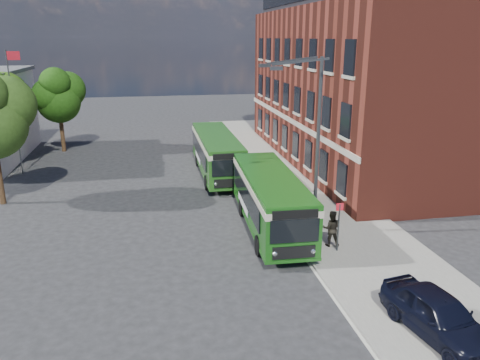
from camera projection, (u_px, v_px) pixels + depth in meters
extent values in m
plane|color=#242427|center=(209.00, 228.00, 25.19)|extent=(120.00, 120.00, 0.00)
cube|color=gray|center=(291.00, 178.00, 33.92)|extent=(6.00, 48.00, 0.15)
cube|color=beige|center=(250.00, 181.00, 33.40)|extent=(0.12, 48.00, 0.01)
cube|color=maroon|center=(364.00, 88.00, 37.18)|extent=(12.00, 26.00, 12.00)
cube|color=beige|center=(290.00, 120.00, 36.82)|extent=(0.12, 26.00, 0.35)
cylinder|color=#3A3D3F|center=(14.00, 114.00, 33.87)|extent=(0.10, 0.10, 9.00)
cube|color=#AB1320|center=(13.00, 56.00, 32.75)|extent=(0.90, 0.02, 0.60)
cylinder|color=#3A3D3F|center=(313.00, 233.00, 24.19)|extent=(0.44, 0.44, 0.30)
cylinder|color=#3A3D3F|center=(317.00, 151.00, 22.91)|extent=(0.18, 0.18, 9.00)
cube|color=#3A3D3F|center=(300.00, 62.00, 20.87)|extent=(2.58, 0.46, 0.37)
cube|color=#3A3D3F|center=(293.00, 60.00, 22.00)|extent=(2.58, 0.46, 0.37)
cube|color=#3A3D3F|center=(276.00, 68.00, 20.27)|extent=(0.55, 0.22, 0.16)
cube|color=#3A3D3F|center=(265.00, 66.00, 22.30)|extent=(0.55, 0.22, 0.16)
cylinder|color=#3A3D3F|center=(338.00, 229.00, 21.87)|extent=(0.08, 0.08, 2.50)
cube|color=red|center=(340.00, 207.00, 21.55)|extent=(0.35, 0.04, 0.35)
cube|color=#185514|center=(270.00, 197.00, 24.59)|extent=(2.85, 9.85, 2.45)
cube|color=#185514|center=(270.00, 220.00, 24.97)|extent=(2.89, 9.89, 0.14)
cube|color=black|center=(245.00, 194.00, 24.66)|extent=(0.37, 7.97, 1.10)
cube|color=black|center=(293.00, 192.00, 25.02)|extent=(0.37, 7.97, 1.10)
cube|color=beige|center=(271.00, 182.00, 24.35)|extent=(2.91, 9.91, 0.32)
cube|color=#185514|center=(271.00, 176.00, 24.25)|extent=(2.75, 9.75, 0.12)
cube|color=black|center=(295.00, 231.00, 19.90)|extent=(2.15, 0.16, 1.05)
cube|color=black|center=(295.00, 215.00, 19.67)|extent=(2.00, 0.15, 0.38)
cube|color=black|center=(294.00, 252.00, 20.18)|extent=(1.90, 0.15, 0.55)
sphere|color=silver|center=(275.00, 253.00, 20.08)|extent=(0.26, 0.26, 0.26)
sphere|color=silver|center=(313.00, 251.00, 20.32)|extent=(0.26, 0.26, 0.26)
cube|color=black|center=(254.00, 168.00, 29.17)|extent=(2.00, 0.15, 0.90)
cube|color=white|center=(243.00, 203.00, 25.54)|extent=(0.16, 3.20, 0.45)
cylinder|color=black|center=(259.00, 246.00, 21.88)|extent=(0.32, 1.01, 1.00)
cylinder|color=black|center=(308.00, 242.00, 22.22)|extent=(0.32, 1.01, 1.00)
cylinder|color=black|center=(242.00, 208.00, 26.77)|extent=(0.32, 1.01, 1.00)
cylinder|color=black|center=(282.00, 205.00, 27.10)|extent=(0.32, 1.01, 1.00)
cube|color=#235A1A|center=(217.00, 151.00, 34.56)|extent=(2.55, 10.74, 2.45)
cube|color=#235A1A|center=(217.00, 168.00, 34.93)|extent=(2.59, 10.78, 0.14)
cube|color=black|center=(199.00, 149.00, 34.57)|extent=(0.12, 8.93, 1.10)
cube|color=black|center=(233.00, 148.00, 35.04)|extent=(0.12, 8.93, 1.10)
cube|color=beige|center=(216.00, 140.00, 34.32)|extent=(2.61, 10.80, 0.32)
cube|color=#235A1A|center=(216.00, 135.00, 34.21)|extent=(2.45, 10.64, 0.12)
cube|color=black|center=(229.00, 168.00, 29.44)|extent=(2.15, 0.09, 1.05)
cube|color=black|center=(229.00, 156.00, 29.21)|extent=(2.00, 0.09, 0.38)
cube|color=black|center=(229.00, 183.00, 29.73)|extent=(1.90, 0.09, 0.55)
sphere|color=silver|center=(216.00, 184.00, 29.59)|extent=(0.26, 0.26, 0.26)
sphere|color=silver|center=(242.00, 182.00, 29.90)|extent=(0.26, 0.26, 0.26)
cube|color=black|center=(207.00, 134.00, 39.56)|extent=(2.00, 0.09, 0.90)
cube|color=white|center=(198.00, 157.00, 35.45)|extent=(0.05, 3.20, 0.45)
cylinder|color=black|center=(207.00, 182.00, 31.37)|extent=(0.28, 1.00, 1.00)
cylinder|color=black|center=(241.00, 181.00, 31.80)|extent=(0.28, 1.00, 1.00)
cylinder|color=black|center=(198.00, 160.00, 37.13)|extent=(0.28, 1.00, 1.00)
cylinder|color=black|center=(227.00, 159.00, 37.56)|extent=(0.28, 1.00, 1.00)
imported|color=black|center=(438.00, 315.00, 15.70)|extent=(2.57, 4.77, 1.54)
imported|color=black|center=(313.00, 215.00, 24.45)|extent=(0.66, 0.53, 1.57)
imported|color=black|center=(331.00, 228.00, 22.46)|extent=(1.04, 0.92, 1.79)
sphere|color=#284415|center=(6.00, 105.00, 27.86)|extent=(3.50, 3.50, 3.50)
cylinder|color=#362213|center=(0.00, 148.00, 36.06)|extent=(0.36, 0.36, 3.34)
sphere|color=#2C5010|center=(5.00, 94.00, 35.58)|extent=(3.34, 3.34, 3.34)
cylinder|color=#362213|center=(62.00, 134.00, 41.63)|extent=(0.36, 0.36, 3.17)
sphere|color=#193D0C|center=(59.00, 101.00, 40.79)|extent=(3.75, 3.75, 3.75)
sphere|color=#193D0C|center=(67.00, 90.00, 41.18)|extent=(3.17, 3.17, 3.17)
sphere|color=#193D0C|center=(49.00, 96.00, 40.03)|extent=(2.89, 2.89, 2.89)
sphere|color=#193D0C|center=(55.00, 83.00, 39.62)|extent=(2.60, 2.60, 2.60)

